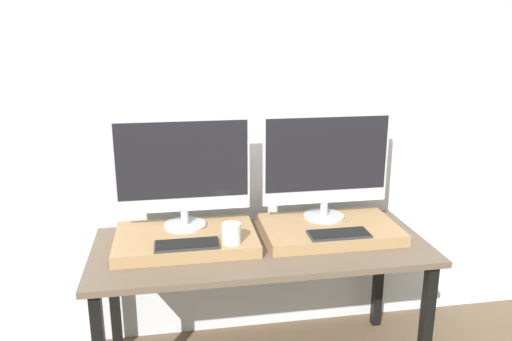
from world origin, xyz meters
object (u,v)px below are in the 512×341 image
Objects in this scene: keyboard_right at (339,234)px; monitor_left at (183,170)px; monitor_right at (326,164)px; mug at (231,233)px; keyboard_left at (187,244)px.

monitor_left is at bearing 161.48° from keyboard_right.
monitor_right is (0.73, 0.00, 0.00)m from monitor_left.
mug is 0.53m from keyboard_right.
mug is at bearing -154.95° from monitor_right.
monitor_left is 0.41m from mug.
mug is (0.21, 0.00, 0.04)m from keyboard_left.
monitor_right is at bearing 18.52° from keyboard_left.
mug is 0.32× the size of keyboard_right.
monitor_left is at bearing 130.21° from mug.
keyboard_left is 0.21m from mug.
keyboard_right is (0.73, 0.00, 0.00)m from keyboard_left.
monitor_right is at bearing 90.00° from keyboard_right.
keyboard_left is at bearing -161.48° from monitor_right.
monitor_left is 2.24× the size of keyboard_right.
monitor_right is 2.24× the size of keyboard_right.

